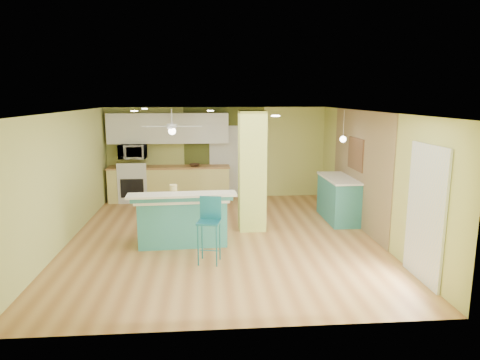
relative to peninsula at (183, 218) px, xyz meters
name	(u,v)px	position (x,y,z in m)	size (l,w,h in m)	color
floor	(222,237)	(0.77, 0.28, -0.49)	(6.00, 7.00, 0.01)	#A16838
ceiling	(221,111)	(0.77, 0.28, 2.02)	(6.00, 7.00, 0.01)	white
wall_back	(217,153)	(0.77, 3.79, 0.76)	(6.00, 0.01, 2.50)	#C2C76A
wall_front	(234,231)	(0.77, -3.22, 0.76)	(6.00, 0.01, 2.50)	#C2C76A
wall_left	(65,178)	(-2.24, 0.28, 0.76)	(0.01, 7.00, 2.50)	#C2C76A
wall_right	(370,174)	(3.77, 0.28, 0.76)	(0.01, 7.00, 2.50)	#C2C76A
wood_panel	(359,169)	(3.76, 0.88, 0.76)	(0.02, 3.40, 2.50)	olive
olive_accent	(224,153)	(0.97, 3.77, 0.76)	(2.20, 0.02, 2.50)	#495020
interior_door	(224,162)	(0.97, 3.74, 0.51)	(0.82, 0.05, 2.00)	silver
french_door	(425,214)	(3.74, -2.02, 0.56)	(0.04, 1.08, 2.10)	white
column	(252,171)	(1.42, 0.78, 0.76)	(0.55, 0.55, 2.50)	#CBD864
kitchen_run	(170,183)	(-0.53, 3.48, -0.02)	(3.25, 0.63, 0.94)	#D8CB71
stove	(134,184)	(-1.48, 3.47, -0.03)	(0.76, 0.66, 1.08)	silver
upper_cabinets	(168,128)	(-0.53, 3.60, 1.46)	(3.20, 0.34, 0.80)	white
microwave	(133,151)	(-1.48, 3.48, 0.86)	(0.70, 0.48, 0.39)	white
ceiling_fan	(172,127)	(-0.33, 2.28, 1.59)	(1.41, 1.41, 0.61)	silver
pendant_lamp	(343,139)	(3.42, 1.03, 1.40)	(0.14, 0.14, 0.69)	white
wall_decor	(356,154)	(3.73, 1.08, 1.06)	(0.03, 0.90, 0.70)	brown
peninsula	(183,218)	(0.00, 0.00, 0.00)	(1.99, 1.13, 1.06)	teal
bar_stool	(210,219)	(0.51, -0.99, 0.26)	(0.44, 0.44, 1.12)	#1E7388
side_counter	(339,198)	(3.47, 1.29, 0.01)	(0.65, 1.54, 0.99)	teal
fruit_bowl	(195,165)	(0.15, 3.39, 0.49)	(0.30, 0.30, 0.07)	#332114
canister	(173,190)	(-0.18, 0.20, 0.52)	(0.15, 0.15, 0.19)	yellow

